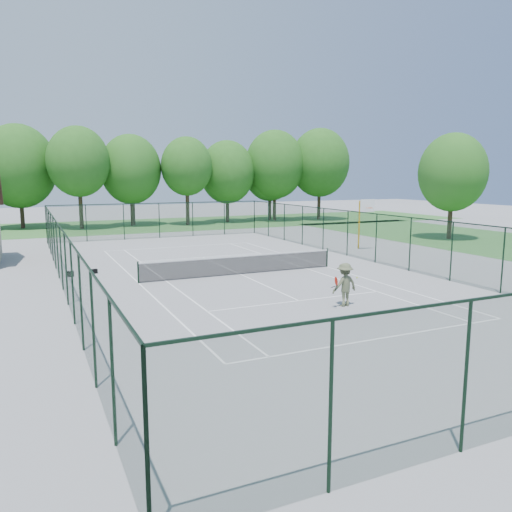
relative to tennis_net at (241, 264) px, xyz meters
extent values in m
plane|color=gray|center=(0.00, 0.00, -0.58)|extent=(140.00, 140.00, 0.00)
cube|color=#3D7935|center=(0.00, 30.00, -0.57)|extent=(80.00, 16.00, 0.01)
cube|color=#3D7935|center=(24.00, 4.00, -0.57)|extent=(14.00, 40.00, 0.01)
cube|color=white|center=(0.00, 11.88, -0.57)|extent=(10.97, 0.08, 0.01)
cube|color=white|center=(0.00, -11.88, -0.57)|extent=(10.97, 0.08, 0.01)
cube|color=white|center=(0.00, 6.40, -0.57)|extent=(8.23, 0.08, 0.01)
cube|color=white|center=(0.00, -6.40, -0.57)|extent=(8.23, 0.08, 0.01)
cube|color=white|center=(5.49, 0.00, -0.57)|extent=(0.08, 23.77, 0.01)
cube|color=white|center=(-5.49, 0.00, -0.57)|extent=(0.08, 23.77, 0.01)
cube|color=white|center=(4.12, 0.00, -0.57)|extent=(0.08, 23.77, 0.01)
cube|color=white|center=(-4.12, 0.00, -0.57)|extent=(0.08, 23.77, 0.01)
cube|color=white|center=(0.00, 0.00, -0.57)|extent=(0.08, 12.80, 0.01)
cylinder|color=black|center=(-5.50, 0.00, -0.03)|extent=(0.08, 0.08, 1.10)
cylinder|color=black|center=(5.50, 0.00, -0.03)|extent=(0.08, 0.08, 1.10)
cube|color=black|center=(0.00, 0.00, -0.08)|extent=(11.00, 0.02, 0.96)
cube|color=white|center=(0.00, 0.00, 0.42)|extent=(11.00, 0.05, 0.07)
cube|color=#1D3E28|center=(0.00, 18.00, 0.92)|extent=(18.00, 0.02, 3.00)
cube|color=#1D3E28|center=(9.00, 0.00, 0.92)|extent=(0.02, 36.00, 3.00)
cube|color=#1D3E28|center=(-9.00, 0.00, 0.92)|extent=(0.02, 36.00, 3.00)
cube|color=black|center=(0.00, 18.00, 2.42)|extent=(18.00, 0.05, 0.05)
cube|color=black|center=(9.00, 0.00, 2.42)|extent=(0.05, 36.00, 0.05)
cube|color=black|center=(-9.00, 0.00, 2.42)|extent=(0.05, 36.00, 0.05)
cylinder|color=#3B291E|center=(0.00, 30.00, 1.52)|extent=(0.40, 0.40, 4.20)
ellipsoid|color=#2E6D21|center=(0.00, 30.00, 5.42)|extent=(6.40, 6.40, 7.40)
cylinder|color=#3B291E|center=(16.50, 30.00, 1.52)|extent=(0.40, 0.40, 4.20)
ellipsoid|color=#2E6D21|center=(16.50, 30.00, 5.42)|extent=(6.40, 6.40, 7.40)
cylinder|color=#CA910D|center=(11.73, 5.47, 1.17)|extent=(0.12, 0.12, 3.50)
cube|color=#CA910D|center=(11.73, 5.02, 2.77)|extent=(0.08, 0.90, 0.08)
cube|color=white|center=(11.73, 4.57, 2.62)|extent=(1.20, 0.05, 0.90)
torus|color=#E74302|center=(11.73, 4.34, 2.47)|extent=(0.48, 0.48, 0.02)
cylinder|color=#3B291E|center=(22.15, 6.97, 1.38)|extent=(0.37, 0.37, 3.91)
ellipsoid|color=#2E6D21|center=(22.15, 6.97, 5.01)|extent=(5.59, 5.59, 6.52)
cube|color=black|center=(-8.46, 3.20, -0.43)|extent=(0.43, 0.35, 0.30)
cube|color=black|center=(-7.16, 3.59, -0.45)|extent=(0.34, 0.23, 0.24)
imported|color=#555B3E|center=(1.27, -7.90, 0.31)|extent=(1.21, 0.77, 1.78)
sphere|color=#A6D321|center=(2.16, -7.50, 0.45)|extent=(0.07, 0.07, 0.07)
camera|label=1|loc=(-10.29, -24.43, 4.66)|focal=35.00mm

